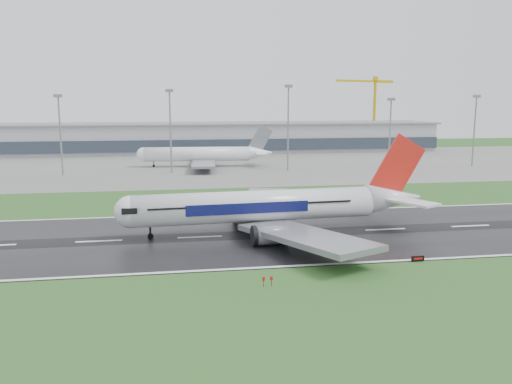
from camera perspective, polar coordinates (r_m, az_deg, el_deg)
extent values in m
plane|color=#234F1D|center=(111.36, 4.27, -4.50)|extent=(520.00, 520.00, 0.00)
cube|color=black|center=(111.35, 4.27, -4.48)|extent=(400.00, 45.00, 0.10)
cube|color=slate|center=(232.89, -2.93, 3.03)|extent=(400.00, 130.00, 0.08)
cube|color=#9699A1|center=(291.66, -4.27, 5.86)|extent=(240.00, 36.00, 15.00)
cylinder|color=gray|center=(209.14, -20.41, 5.62)|extent=(0.64, 0.64, 28.81)
cylinder|color=gray|center=(205.21, -9.24, 6.31)|extent=(0.64, 0.64, 30.80)
cylinder|color=gray|center=(210.34, 3.49, 6.76)|extent=(0.64, 0.64, 32.68)
cylinder|color=gray|center=(223.83, 14.28, 6.01)|extent=(0.64, 0.64, 27.64)
cylinder|color=gray|center=(241.24, 22.55, 5.97)|extent=(0.64, 0.64, 28.88)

